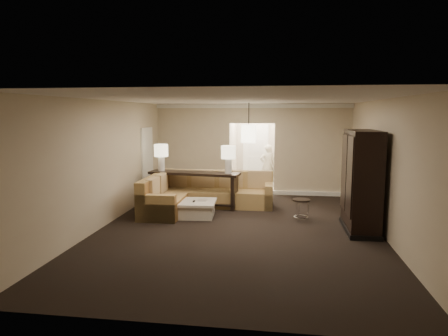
# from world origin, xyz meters

# --- Properties ---
(ground) EXTENTS (8.00, 8.00, 0.00)m
(ground) POSITION_xyz_m (0.00, 0.00, 0.00)
(ground) COLOR black
(ground) RESTS_ON ground
(wall_back) EXTENTS (6.00, 0.04, 2.80)m
(wall_back) POSITION_xyz_m (0.00, 4.00, 1.40)
(wall_back) COLOR beige
(wall_back) RESTS_ON ground
(wall_front) EXTENTS (6.00, 0.04, 2.80)m
(wall_front) POSITION_xyz_m (0.00, -4.00, 1.40)
(wall_front) COLOR beige
(wall_front) RESTS_ON ground
(wall_left) EXTENTS (0.04, 8.00, 2.80)m
(wall_left) POSITION_xyz_m (-3.00, 0.00, 1.40)
(wall_left) COLOR beige
(wall_left) RESTS_ON ground
(wall_right) EXTENTS (0.04, 8.00, 2.80)m
(wall_right) POSITION_xyz_m (3.00, 0.00, 1.40)
(wall_right) COLOR beige
(wall_right) RESTS_ON ground
(ceiling) EXTENTS (6.00, 8.00, 0.02)m
(ceiling) POSITION_xyz_m (0.00, 0.00, 2.80)
(ceiling) COLOR silver
(ceiling) RESTS_ON wall_back
(crown_molding) EXTENTS (6.00, 0.10, 0.12)m
(crown_molding) POSITION_xyz_m (0.00, 3.95, 2.73)
(crown_molding) COLOR white
(crown_molding) RESTS_ON wall_back
(baseboard) EXTENTS (6.00, 0.10, 0.12)m
(baseboard) POSITION_xyz_m (0.00, 3.95, 0.06)
(baseboard) COLOR white
(baseboard) RESTS_ON ground
(side_door) EXTENTS (0.05, 0.90, 2.10)m
(side_door) POSITION_xyz_m (-2.97, 2.80, 1.05)
(side_door) COLOR white
(side_door) RESTS_ON ground
(foyer) EXTENTS (1.44, 2.02, 2.80)m
(foyer) POSITION_xyz_m (0.00, 5.34, 1.30)
(foyer) COLOR white
(foyer) RESTS_ON ground
(sectional_sofa) EXTENTS (3.16, 2.52, 0.94)m
(sectional_sofa) POSITION_xyz_m (-1.25, 1.85, 0.38)
(sectional_sofa) COLOR brown
(sectional_sofa) RESTS_ON ground
(coffee_table) EXTENTS (1.01, 1.01, 0.40)m
(coffee_table) POSITION_xyz_m (-1.14, 1.00, 0.20)
(coffee_table) COLOR silver
(coffee_table) RESTS_ON ground
(console_table) EXTENTS (2.51, 0.87, 0.95)m
(console_table) POSITION_xyz_m (-1.40, 2.00, 0.56)
(console_table) COLOR black
(console_table) RESTS_ON ground
(armoire) EXTENTS (0.64, 1.50, 2.16)m
(armoire) POSITION_xyz_m (2.59, 0.32, 1.03)
(armoire) COLOR black
(armoire) RESTS_ON ground
(drink_table) EXTENTS (0.41, 0.41, 0.52)m
(drink_table) POSITION_xyz_m (1.39, 0.94, 0.37)
(drink_table) COLOR black
(drink_table) RESTS_ON ground
(table_lamp_left) EXTENTS (0.38, 0.38, 0.73)m
(table_lamp_left) POSITION_xyz_m (-2.34, 2.12, 1.43)
(table_lamp_left) COLOR silver
(table_lamp_left) RESTS_ON console_table
(table_lamp_right) EXTENTS (0.38, 0.38, 0.73)m
(table_lamp_right) POSITION_xyz_m (-0.46, 1.88, 1.43)
(table_lamp_right) COLOR silver
(table_lamp_right) RESTS_ON console_table
(pendant_light) EXTENTS (0.38, 0.38, 1.09)m
(pendant_light) POSITION_xyz_m (0.00, 2.70, 1.95)
(pendant_light) COLOR black
(pendant_light) RESTS_ON ceiling
(person) EXTENTS (0.66, 0.53, 1.61)m
(person) POSITION_xyz_m (0.45, 5.34, 0.80)
(person) COLOR beige
(person) RESTS_ON ground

